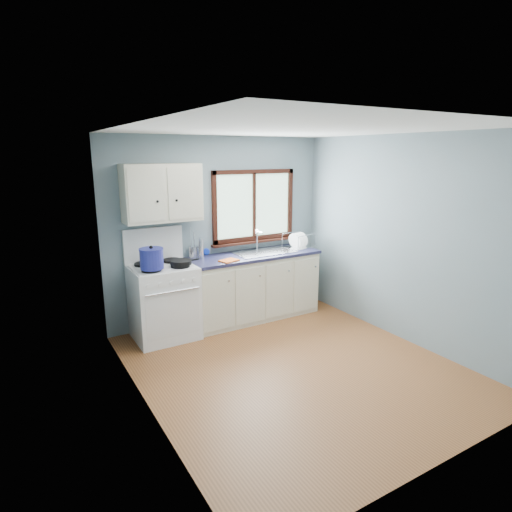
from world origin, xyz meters
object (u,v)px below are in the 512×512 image
base_cabinets (253,289)px  thermos (201,248)px  utensil_crock (194,252)px  gas_range (164,300)px  sink (264,257)px  skillet (181,262)px  dish_rack (299,244)px  stockpot (152,258)px

base_cabinets → thermos: size_ratio=6.65×
utensil_crock → gas_range: bearing=-156.9°
sink → utensil_crock: 1.01m
base_cabinets → utensil_crock: utensil_crock is taller
base_cabinets → sink: (0.18, -0.00, 0.45)m
skillet → base_cabinets: bearing=-1.8°
utensil_crock → thermos: bearing=-52.5°
base_cabinets → dish_rack: bearing=1.2°
utensil_crock → dish_rack: bearing=-6.5°
gas_range → skillet: bearing=-39.3°
base_cabinets → dish_rack: dish_rack is taller
gas_range → utensil_crock: gas_range is taller
gas_range → base_cabinets: (1.31, 0.02, -0.08)m
base_cabinets → utensil_crock: 1.01m
gas_range → dish_rack: gas_range is taller
dish_rack → stockpot: bearing=171.2°
sink → thermos: (-0.91, 0.11, 0.20)m
base_cabinets → dish_rack: 0.97m
sink → dish_rack: size_ratio=1.69×
stockpot → thermos: 0.81m
base_cabinets → sink: bearing=-0.1°
gas_range → base_cabinets: size_ratio=0.74×
sink → base_cabinets: bearing=179.9°
stockpot → utensil_crock: size_ratio=0.89×
skillet → utensil_crock: size_ratio=0.99×
gas_range → utensil_crock: (0.51, 0.22, 0.51)m
utensil_crock → dish_rack: (1.58, -0.18, -0.03)m
gas_range → thermos: gas_range is taller
stockpot → thermos: bearing=21.7°
base_cabinets → thermos: 0.98m
sink → thermos: sink is taller
sink → gas_range: bearing=-179.3°
gas_range → dish_rack: bearing=1.0°
stockpot → utensil_crock: utensil_crock is taller
stockpot → utensil_crock: 0.79m
utensil_crock → thermos: 0.13m
thermos → stockpot: bearing=-158.3°
thermos → dish_rack: 1.52m
skillet → sink: bearing=-3.1°
dish_rack → base_cabinets: bearing=167.2°
skillet → dish_rack: size_ratio=0.82×
base_cabinets → dish_rack: (0.79, 0.02, 0.57)m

